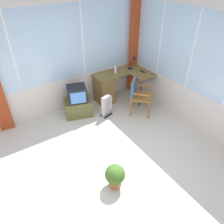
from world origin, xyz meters
TOP-DOWN VIEW (x-y plane):
  - ground at (0.00, 0.00)m, footprint 5.66×5.65m
  - north_window_panel at (-0.00, 2.35)m, footprint 4.66×0.07m
  - east_window_panel at (2.36, 0.00)m, footprint 0.07×4.65m
  - curtain_corner at (2.23, 2.22)m, footprint 0.29×0.08m
  - desk at (1.24, 2.03)m, footprint 1.38×0.96m
  - desk_lamp at (2.05, 1.98)m, footprint 0.24×0.21m
  - tv_remote at (2.12, 1.69)m, footprint 0.07×0.16m
  - spray_bottle at (1.49, 2.02)m, footprint 0.06×0.06m
  - wooden_armchair at (1.57, 1.20)m, footprint 0.68×0.68m
  - tv_on_stand at (0.31, 1.88)m, footprint 0.74×0.61m
  - space_heater at (0.89, 1.49)m, footprint 0.33×0.24m
  - potted_plant at (-0.10, -0.33)m, footprint 0.34×0.34m

SIDE VIEW (x-z plane):
  - ground at x=0.00m, z-range -0.06..0.00m
  - potted_plant at x=-0.10m, z-range 0.03..0.48m
  - space_heater at x=0.89m, z-range 0.00..0.54m
  - tv_on_stand at x=0.31m, z-range -0.05..0.73m
  - desk at x=1.24m, z-range 0.04..0.80m
  - wooden_armchair at x=1.57m, z-range 0.13..1.01m
  - tv_remote at x=2.12m, z-range 0.76..0.78m
  - spray_bottle at x=1.49m, z-range 0.76..0.97m
  - desk_lamp at x=2.05m, z-range 0.81..1.17m
  - curtain_corner at x=2.23m, z-range 0.00..2.52m
  - north_window_panel at x=0.00m, z-range 0.00..2.62m
  - east_window_panel at x=2.36m, z-range 0.00..2.62m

